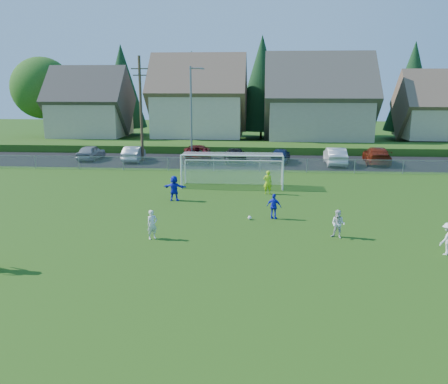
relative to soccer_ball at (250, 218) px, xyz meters
The scene contains 23 objects.
ground 7.45m from the soccer_ball, 101.62° to the right, with size 160.00×160.00×0.00m, color #193D0C.
asphalt_lot 20.26m from the soccer_ball, 94.25° to the left, with size 60.00×60.00×0.00m, color black.
grass_embankment 27.75m from the soccer_ball, 93.10° to the left, with size 70.00×6.00×0.80m, color #1E420F.
soccer_ball is the anchor object (origin of this frame).
player_white_a 6.01m from the soccer_ball, 141.47° to the right, with size 0.53×0.35×1.45m, color silver.
player_white_b 5.30m from the soccer_ball, 33.11° to the right, with size 0.69×0.54×1.42m, color silver.
player_white_c 10.17m from the soccer_ball, 28.72° to the right, with size 0.96×0.55×1.48m, color silver.
player_blue_a 1.51m from the soccer_ball, 11.47° to the left, with size 0.84×0.35×1.43m, color #1520CE.
player_blue_b 6.49m from the soccer_ball, 140.91° to the left, with size 1.52×0.48×1.64m, color #1520CE.
goalkeeper 6.54m from the soccer_ball, 80.58° to the left, with size 0.60×0.39×1.64m, color #AEE21A.
car_a 25.95m from the soccer_ball, 129.10° to the left, with size 1.73×4.31×1.47m, color #919497.
car_b 22.98m from the soccer_ball, 121.14° to the left, with size 1.55×4.44×1.46m, color silver.
car_c 20.82m from the soccer_ball, 105.79° to the left, with size 2.67×5.80×1.61m, color #610B11.
car_d 19.62m from the soccer_ball, 95.66° to the left, with size 1.96×4.82×1.40m, color black.
car_e 20.19m from the soccer_ball, 83.02° to the left, with size 1.66×4.13×1.41m, color #142246.
car_f 20.44m from the soccer_ball, 68.50° to the left, with size 1.72×4.94×1.63m, color silver.
car_g 23.00m from the soccer_ball, 59.96° to the left, with size 2.23×5.49×1.59m, color maroon.
soccer_goal 9.01m from the soccer_ball, 99.72° to the left, with size 7.42×1.90×2.50m.
chainlink_fence 14.79m from the soccer_ball, 95.82° to the left, with size 52.06×0.06×1.20m.
streetlight 20.19m from the soccer_ball, 107.63° to the left, with size 1.38×0.18×9.00m.
utility_pole 23.12m from the soccer_ball, 119.17° to the left, with size 1.60×0.26×10.00m.
houses_row 35.90m from the soccer_ball, 89.23° to the left, with size 53.90×11.45×13.27m.
tree_row 42.00m from the soccer_ball, 90.63° to the left, with size 65.98×12.36×13.80m.
Camera 1 is at (2.07, -18.28, 7.46)m, focal length 38.00 mm.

